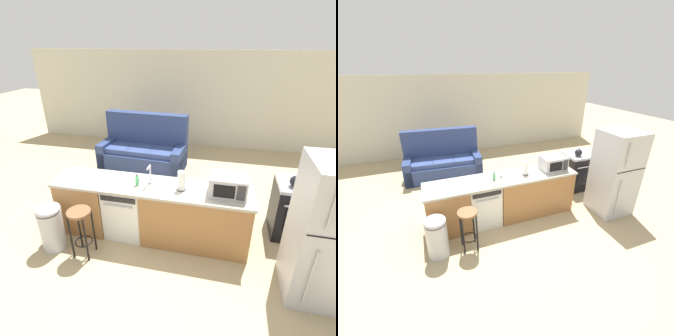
{
  "view_description": "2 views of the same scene",
  "coord_description": "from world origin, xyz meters",
  "views": [
    {
      "loc": [
        1.14,
        -3.17,
        2.78
      ],
      "look_at": [
        0.24,
        0.73,
        0.84
      ],
      "focal_mm": 28.0,
      "sensor_mm": 36.0,
      "label": 1
    },
    {
      "loc": [
        -1.14,
        -3.58,
        2.85
      ],
      "look_at": [
        0.28,
        0.18,
        1.0
      ],
      "focal_mm": 24.0,
      "sensor_mm": 36.0,
      "label": 2
    }
  ],
  "objects": [
    {
      "name": "refrigerator",
      "position": [
        2.35,
        -0.55,
        0.87
      ],
      "size": [
        0.72,
        0.73,
        1.74
      ],
      "color": "#B7B7BC",
      "rests_on": "ground_plane"
    },
    {
      "name": "trash_bin",
      "position": [
        -1.18,
        -0.59,
        0.38
      ],
      "size": [
        0.35,
        0.35,
        0.74
      ],
      "color": "#B7B7BC",
      "rests_on": "ground_plane"
    },
    {
      "name": "kitchen_counter",
      "position": [
        0.24,
        0.0,
        0.42
      ],
      "size": [
        2.94,
        0.66,
        0.9
      ],
      "color": "#9E6B3D",
      "rests_on": "ground_plane"
    },
    {
      "name": "sink_faucet",
      "position": [
        0.13,
        0.04,
        1.03
      ],
      "size": [
        0.07,
        0.18,
        0.3
      ],
      "color": "silver",
      "rests_on": "kitchen_counter"
    },
    {
      "name": "paper_towel_roll",
      "position": [
        0.61,
        -0.02,
        1.04
      ],
      "size": [
        0.14,
        0.14,
        0.28
      ],
      "color": "#4C4C51",
      "rests_on": "kitchen_counter"
    },
    {
      "name": "wall_back",
      "position": [
        0.3,
        4.2,
        1.3
      ],
      "size": [
        10.0,
        0.06,
        2.6
      ],
      "color": "beige",
      "rests_on": "ground_plane"
    },
    {
      "name": "bar_stool",
      "position": [
        -0.68,
        -0.62,
        0.54
      ],
      "size": [
        0.32,
        0.32,
        0.74
      ],
      "color": "brown",
      "rests_on": "ground_plane"
    },
    {
      "name": "microwave",
      "position": [
        1.24,
        -0.0,
        1.04
      ],
      "size": [
        0.5,
        0.37,
        0.28
      ],
      "color": "#B7B7BC",
      "rests_on": "kitchen_counter"
    },
    {
      "name": "dishwasher",
      "position": [
        -0.25,
        -0.0,
        0.42
      ],
      "size": [
        0.58,
        0.61,
        0.84
      ],
      "color": "white",
      "rests_on": "ground_plane"
    },
    {
      "name": "kettle",
      "position": [
        2.18,
        0.42,
        0.99
      ],
      "size": [
        0.21,
        0.17,
        0.19
      ],
      "color": "black",
      "rests_on": "stove_range"
    },
    {
      "name": "stove_range",
      "position": [
        2.35,
        0.55,
        0.45
      ],
      "size": [
        0.76,
        0.68,
        0.9
      ],
      "color": "black",
      "rests_on": "ground_plane"
    },
    {
      "name": "couch",
      "position": [
        -0.74,
        2.44,
        0.39
      ],
      "size": [
        2.05,
        1.01,
        1.27
      ],
      "color": "navy",
      "rests_on": "ground_plane"
    },
    {
      "name": "soap_bottle",
      "position": [
        -0.04,
        -0.04,
        0.97
      ],
      "size": [
        0.06,
        0.06,
        0.18
      ],
      "color": "#4CB266",
      "rests_on": "kitchen_counter"
    },
    {
      "name": "ground_plane",
      "position": [
        0.0,
        0.0,
        0.0
      ],
      "size": [
        24.0,
        24.0,
        0.0
      ],
      "primitive_type": "plane",
      "color": "tan"
    }
  ]
}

